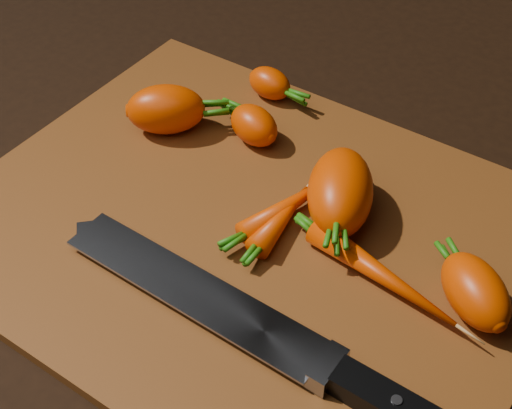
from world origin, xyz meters
The scene contains 11 objects.
ground centered at (0.00, 0.00, -0.01)m, with size 2.00×2.00×0.01m, color black.
cutting_board centered at (0.00, 0.00, 0.01)m, with size 0.50×0.40×0.01m, color brown.
carrot_0 centered at (-0.14, 0.07, 0.04)m, with size 0.08×0.05×0.05m, color #E43E00.
carrot_1 centered at (-0.06, 0.10, 0.03)m, with size 0.06×0.04×0.04m, color #E43E00.
carrot_2 centered at (0.06, 0.05, 0.04)m, with size 0.10×0.06×0.06m, color #E43E00.
carrot_3 centered at (-0.09, 0.17, 0.03)m, with size 0.05×0.03×0.03m, color #E43E00.
carrot_4 centered at (0.19, 0.02, 0.03)m, with size 0.07×0.04×0.04m, color #E43E00.
carrot_5 centered at (0.02, 0.03, 0.02)m, with size 0.11×0.02×0.02m, color #E43E00.
carrot_6 centered at (0.12, 0.00, 0.02)m, with size 0.14×0.02×0.02m, color #E43E00.
carrot_7 centered at (0.02, 0.02, 0.02)m, with size 0.09×0.02×0.02m, color #E43E00.
knife centered at (0.03, -0.09, 0.02)m, with size 0.38×0.05×0.02m.
Camera 1 is at (0.25, -0.35, 0.46)m, focal length 50.00 mm.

